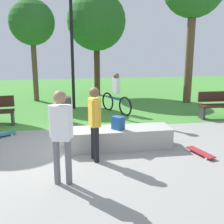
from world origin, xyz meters
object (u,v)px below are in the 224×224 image
at_px(skater_performing_trick, 61,130).
at_px(skater_watching, 95,119).
at_px(tree_leaning_ash, 32,23).
at_px(cyclist_on_bicycle, 116,96).
at_px(skateboard_spare, 1,135).
at_px(skateboard_by_ledge, 200,152).
at_px(tree_tall_oak, 96,21).
at_px(trash_bin, 64,110).
at_px(concrete_ledge, 118,138).
at_px(backpack_on_ledge, 118,123).
at_px(lamp_post, 72,34).
at_px(park_bench_near_lamppost, 221,104).

xyz_separation_m(skater_performing_trick, skater_watching, (0.70, 1.00, -0.08)).
bearing_deg(tree_leaning_ash, cyclist_on_bicycle, -41.06).
bearing_deg(skater_watching, skateboard_spare, 140.31).
distance_m(skater_performing_trick, skateboard_by_ledge, 3.45).
relative_size(skater_performing_trick, skateboard_spare, 2.25).
xyz_separation_m(tree_tall_oak, cyclist_on_bicycle, (0.29, -3.83, -2.92)).
bearing_deg(skateboard_spare, trash_bin, 35.00).
bearing_deg(skateboard_spare, skater_watching, -39.69).
bearing_deg(tree_tall_oak, concrete_ledge, -92.49).
bearing_deg(skateboard_by_ledge, backpack_on_ledge, 158.47).
xyz_separation_m(skateboard_by_ledge, cyclist_on_bicycle, (-1.23, 4.46, 0.57)).
height_order(backpack_on_ledge, cyclist_on_bicycle, cyclist_on_bicycle).
relative_size(skater_performing_trick, trash_bin, 2.07).
xyz_separation_m(backpack_on_ledge, tree_leaning_ash, (-2.56, 6.50, 2.72)).
height_order(backpack_on_ledge, skater_watching, skater_watching).
relative_size(concrete_ledge, skater_watching, 1.61).
distance_m(skateboard_spare, lamp_post, 4.81).
relative_size(skateboard_by_ledge, park_bench_near_lamppost, 0.51).
distance_m(skater_performing_trick, skater_watching, 1.23).
distance_m(backpack_on_ledge, skateboard_spare, 3.42).
distance_m(backpack_on_ledge, skateboard_by_ledge, 2.07).
xyz_separation_m(skater_performing_trick, cyclist_on_bicycle, (1.96, 5.37, -0.41)).
relative_size(skateboard_by_ledge, cyclist_on_bicycle, 0.50).
relative_size(concrete_ledge, park_bench_near_lamppost, 1.65).
relative_size(skater_watching, lamp_post, 0.34).
relative_size(tree_tall_oak, tree_leaning_ash, 1.13).
xyz_separation_m(backpack_on_ledge, park_bench_near_lamppost, (4.12, 2.41, -0.18)).
distance_m(skater_watching, lamp_post, 5.63).
bearing_deg(skateboard_by_ledge, skater_watching, 177.88).
bearing_deg(lamp_post, skater_watching, -86.77).
xyz_separation_m(skateboard_spare, tree_tall_oak, (3.40, 6.18, 3.49)).
distance_m(skater_performing_trick, park_bench_near_lamppost, 6.82).
relative_size(concrete_ledge, tree_leaning_ash, 0.61).
bearing_deg(park_bench_near_lamppost, skateboard_spare, -171.91).
bearing_deg(trash_bin, tree_leaning_ash, 107.70).
bearing_deg(skateboard_by_ledge, concrete_ledge, 156.42).
relative_size(backpack_on_ledge, lamp_post, 0.07).
bearing_deg(lamp_post, park_bench_near_lamppost, -23.97).
relative_size(skateboard_spare, park_bench_near_lamppost, 0.49).
relative_size(backpack_on_ledge, skateboard_by_ledge, 0.39).
xyz_separation_m(concrete_ledge, backpack_on_ledge, (-0.00, -0.08, 0.41)).
distance_m(skater_performing_trick, trash_bin, 4.30).
distance_m(concrete_ledge, skater_performing_trick, 2.32).
height_order(skater_performing_trick, skateboard_spare, skater_performing_trick).
bearing_deg(park_bench_near_lamppost, trash_bin, 177.81).
height_order(skateboard_spare, lamp_post, lamp_post).
relative_size(skater_watching, tree_tall_oak, 0.33).
bearing_deg(concrete_ledge, lamp_post, 101.60).
relative_size(tree_leaning_ash, lamp_post, 0.91).
distance_m(lamp_post, trash_bin, 3.21).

